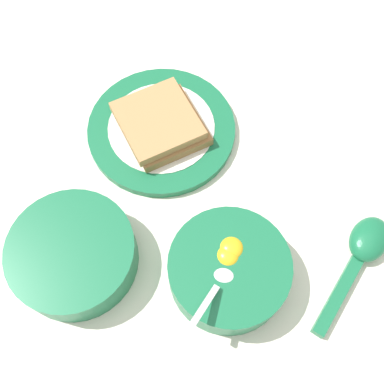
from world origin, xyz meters
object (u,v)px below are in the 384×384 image
(toast_sandwich, at_px, (161,124))
(congee_bowl, at_px, (73,254))
(egg_bowl, at_px, (229,270))
(soup_spoon, at_px, (363,250))
(toast_plate, at_px, (162,129))

(toast_sandwich, height_order, congee_bowl, congee_bowl)
(egg_bowl, height_order, toast_sandwich, egg_bowl)
(egg_bowl, xyz_separation_m, soup_spoon, (-0.16, -0.05, -0.01))
(toast_plate, height_order, congee_bowl, congee_bowl)
(soup_spoon, bearing_deg, congee_bowl, 10.29)
(egg_bowl, bearing_deg, toast_sandwich, -58.42)
(toast_plate, xyz_separation_m, toast_sandwich, (-0.00, 0.00, 0.02))
(egg_bowl, relative_size, toast_plate, 0.71)
(egg_bowl, height_order, toast_plate, egg_bowl)
(toast_plate, height_order, toast_sandwich, toast_sandwich)
(toast_sandwich, bearing_deg, egg_bowl, 121.58)
(toast_plate, bearing_deg, soup_spoon, 153.48)
(soup_spoon, bearing_deg, egg_bowl, 18.52)
(egg_bowl, distance_m, toast_plate, 0.22)
(toast_sandwich, xyz_separation_m, congee_bowl, (0.07, 0.19, -0.00))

